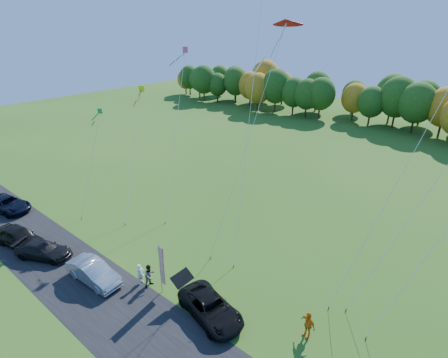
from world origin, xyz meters
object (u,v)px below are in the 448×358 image
Objects in this scene: silver_sedan at (94,272)px; feather_flag at (161,265)px; person_east at (308,324)px; black_suv at (211,308)px.

feather_flag is (5.16, 2.51, 1.77)m from silver_sedan.
feather_flag reaches higher than person_east.
silver_sedan is at bearing -154.05° from feather_flag.
black_suv is at bearing -138.74° from person_east.
silver_sedan reaches higher than black_suv.
person_east is (5.79, 2.69, 0.23)m from black_suv.
silver_sedan is 2.55× the size of person_east.
person_east is 0.46× the size of feather_flag.
black_suv is 4.57m from feather_flag.
person_east is 10.58m from feather_flag.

